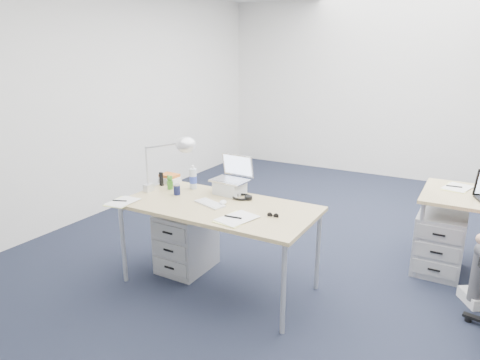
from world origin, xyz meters
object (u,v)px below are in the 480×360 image
Objects in this scene: drawer_pedestal_near at (187,241)px; book_stack at (170,178)px; can_koozie at (177,189)px; desk_lamp at (162,163)px; wireless_keyboard at (210,204)px; drawer_pedestal_far at (439,242)px; headphones at (242,196)px; desk_near at (218,210)px; water_bottle at (193,177)px; sunglasses at (273,216)px; cordless_phone at (161,179)px; bear_figurine at (170,182)px; silver_laptop at (230,176)px; computer_mouse at (223,203)px.

book_stack is at bearing 148.22° from drawer_pedestal_near.
desk_lamp is at bearing -157.79° from can_koozie.
wireless_keyboard is (0.35, -0.13, 0.46)m from drawer_pedestal_near.
headphones is (-1.52, -0.97, 0.47)m from drawer_pedestal_far.
wireless_keyboard is 0.31m from headphones.
drawer_pedestal_far is at bearing 37.03° from desk_near.
water_bottle is at bearing 85.52° from can_koozie.
drawer_pedestal_far is 5.74× the size of can_koozie.
can_koozie is 1.04× the size of sunglasses.
water_bottle is 0.32m from book_stack.
sunglasses is at bearing -4.20° from desk_lamp.
drawer_pedestal_far is 2.42m from can_koozie.
drawer_pedestal_far is at bearing 24.71° from water_bottle.
cordless_phone reaches higher than drawer_pedestal_near.
bear_figurine reaches higher than cordless_phone.
drawer_pedestal_far is at bearing 55.44° from wireless_keyboard.
wireless_keyboard is at bearing -160.43° from desk_near.
can_koozie reaches higher than drawer_pedestal_far.
drawer_pedestal_far is 2.12m from wireless_keyboard.
silver_laptop reaches higher than water_bottle.
bear_figurine is 1.13m from sunglasses.
sunglasses reaches higher than drawer_pedestal_near.
computer_mouse is at bearing -27.40° from water_bottle.
can_koozie is at bearing -150.59° from drawer_pedestal_far.
silver_laptop reaches higher than computer_mouse.
wireless_keyboard is at bearing -20.46° from drawer_pedestal_near.
water_bottle reaches higher than cordless_phone.
water_bottle reaches higher than headphones.
headphones is 1.60× the size of cordless_phone.
drawer_pedestal_far is at bearing 26.14° from desk_lamp.
silver_laptop is at bearing 11.90° from bear_figurine.
bear_figurine reaches higher than wireless_keyboard.
bear_figurine reaches higher than book_stack.
computer_mouse is at bearing -4.30° from cordless_phone.
book_stack is 1.40× the size of cordless_phone.
water_bottle is (-0.37, 0.29, 0.10)m from wireless_keyboard.
silver_laptop reaches higher than cordless_phone.
drawer_pedestal_far is 1.67× the size of silver_laptop.
desk_near is 0.51m from sunglasses.
water_bottle is at bearing 30.96° from bear_figurine.
desk_lamp reaches higher than drawer_pedestal_near.
desk_lamp reaches higher than silver_laptop.
wireless_keyboard is 0.76m from book_stack.
headphones is (0.15, 0.27, 0.01)m from wireless_keyboard.
desk_lamp is (-0.12, -0.05, 0.23)m from can_koozie.
headphones reaches higher than desk_near.
bear_figurine is at bearing 147.49° from can_koozie.
computer_mouse is 0.46× the size of headphones.
sunglasses reaches higher than desk_near.
water_bottle is 2.33× the size of sunglasses.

